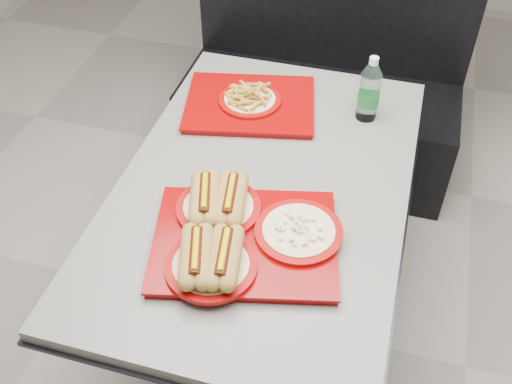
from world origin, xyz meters
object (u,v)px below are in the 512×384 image
(tray_far, at_px, (250,101))
(booth_bench, at_px, (322,87))
(diner_table, at_px, (263,219))
(water_bottle, at_px, (369,92))
(tray_near, at_px, (237,234))

(tray_far, bearing_deg, booth_bench, 77.81)
(diner_table, relative_size, tray_far, 2.69)
(booth_bench, bearing_deg, water_bottle, -68.44)
(booth_bench, relative_size, tray_near, 2.26)
(diner_table, xyz_separation_m, water_bottle, (0.26, 0.44, 0.27))
(tray_near, bearing_deg, diner_table, 88.82)
(diner_table, relative_size, booth_bench, 1.05)
(booth_bench, xyz_separation_m, tray_near, (-0.01, -1.36, 0.39))
(water_bottle, bearing_deg, diner_table, -120.87)
(booth_bench, distance_m, tray_near, 1.42)
(booth_bench, distance_m, tray_far, 0.82)
(diner_table, bearing_deg, booth_bench, 90.00)
(diner_table, height_order, tray_far, tray_far)
(booth_bench, relative_size, tray_far, 2.56)
(tray_near, bearing_deg, booth_bench, 89.77)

